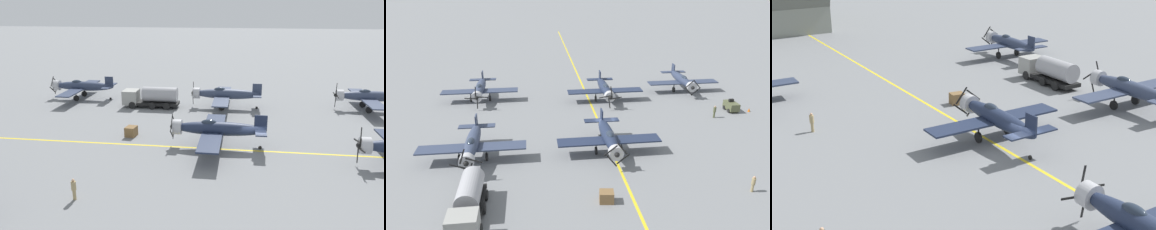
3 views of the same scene
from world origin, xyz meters
The scene contains 9 objects.
ground_plane centered at (0.00, 0.00, 0.00)m, with size 400.00×400.00×0.00m, color slate.
taxiway_stripe centered at (0.00, 0.00, 0.00)m, with size 0.30×160.00×0.01m, color yellow.
airplane_far_right centered at (18.32, 26.24, 2.01)m, with size 12.00×9.98×3.65m.
airplane_mid_right centered at (16.03, 3.81, 2.01)m, with size 12.00×9.98×3.72m.
airplane_near_center centered at (-2.49, -13.89, 2.01)m, with size 12.00×9.98×3.79m.
airplane_mid_center centered at (0.50, 3.89, 2.01)m, with size 12.00×9.98×3.65m.
fuel_tanker centered at (15.01, 14.38, 1.51)m, with size 2.67×8.00×2.98m.
ground_crew_walking centered at (-11.87, 13.75, 0.95)m, with size 0.38×0.38×1.74m.
supply_crate_by_tanker centered at (2.61, 13.62, 0.56)m, with size 1.33×1.11×1.11m, color brown.
Camera 3 is at (-23.33, -29.55, 17.16)m, focal length 50.00 mm.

